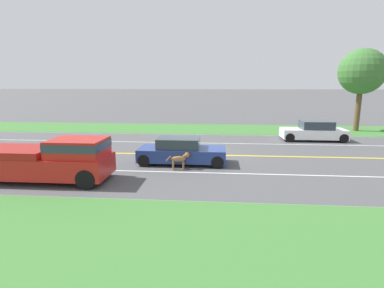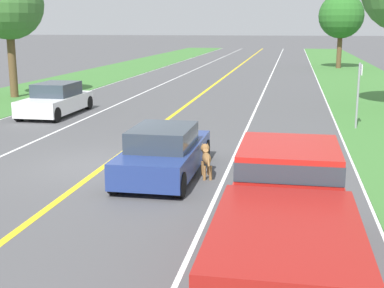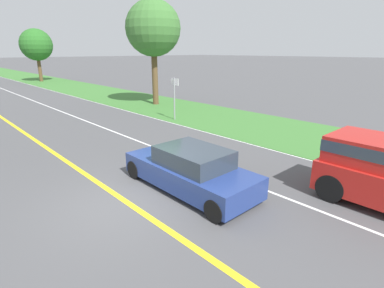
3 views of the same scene
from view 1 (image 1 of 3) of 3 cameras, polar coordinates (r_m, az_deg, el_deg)
ground_plane at (r=17.26m, az=0.49°, el=-2.06°), size 400.00×400.00×0.00m
centre_divider_line at (r=17.26m, az=0.49°, el=-2.05°), size 0.18×160.00×0.01m
lane_edge_line_right at (r=10.61m, az=-2.41°, el=-10.89°), size 0.14×160.00×0.01m
lane_edge_line_left at (r=24.10m, az=1.74°, el=1.83°), size 0.14×160.00×0.01m
lane_dash_same_dir at (r=13.89m, az=-0.60°, el=-5.41°), size 0.10×160.00×0.01m
lane_dash_oncoming at (r=20.67m, az=1.22°, el=0.21°), size 0.10×160.00×0.01m
grass_verge_right at (r=7.94m, az=-5.26°, el=-19.02°), size 6.00×160.00×0.03m
grass_verge_left at (r=27.06m, az=2.08°, el=2.92°), size 6.00×160.00×0.03m
ego_car at (r=15.34m, az=-2.05°, el=-1.42°), size 1.81×4.41×1.33m
dog at (r=14.27m, az=-2.23°, el=-2.82°), size 0.46×1.23×0.84m
pickup_truck at (r=13.92m, az=-25.87°, el=-2.63°), size 2.04×5.73×1.81m
oncoming_car at (r=23.23m, az=22.20°, el=2.24°), size 1.85×4.45×1.41m
roadside_tree_left_near at (r=29.24m, az=29.65°, el=11.85°), size 3.76×3.76×6.90m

